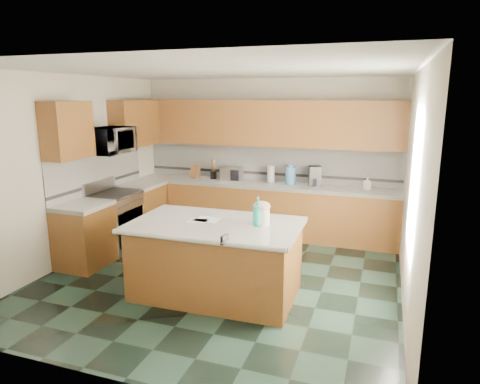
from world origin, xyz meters
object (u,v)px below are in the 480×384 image
at_px(treat_jar, 262,217).
at_px(coffee_maker, 315,176).
at_px(island_base, 216,261).
at_px(soap_bottle_island, 258,212).
at_px(knife_block, 195,171).
at_px(island_top, 216,225).
at_px(toaster_oven, 232,174).

bearing_deg(treat_jar, coffee_maker, 106.07).
bearing_deg(island_base, treat_jar, 8.20).
distance_m(soap_bottle_island, knife_block, 3.16).
distance_m(island_base, soap_bottle_island, 0.84).
distance_m(treat_jar, knife_block, 3.14).
relative_size(soap_bottle_island, coffee_maker, 1.03).
relative_size(island_top, treat_jar, 10.46).
distance_m(soap_bottle_island, coffee_maker, 2.53).
distance_m(island_base, coffee_maker, 2.75).
relative_size(island_base, coffee_maker, 5.79).
relative_size(treat_jar, soap_bottle_island, 0.56).
bearing_deg(soap_bottle_island, island_base, 164.51).
relative_size(island_base, island_top, 0.95).
xyz_separation_m(island_top, soap_bottle_island, (0.51, 0.04, 0.20)).
bearing_deg(treat_jar, island_base, -149.75).
height_order(island_top, soap_bottle_island, soap_bottle_island).
relative_size(knife_block, coffee_maker, 0.73).
height_order(soap_bottle_island, knife_block, soap_bottle_island).
distance_m(treat_jar, toaster_oven, 2.75).
relative_size(island_base, toaster_oven, 4.82).
relative_size(knife_block, toaster_oven, 0.61).
distance_m(island_top, soap_bottle_island, 0.55).
bearing_deg(soap_bottle_island, toaster_oven, 96.85).
xyz_separation_m(knife_block, toaster_oven, (0.72, 0.00, -0.01)).
bearing_deg(toaster_oven, treat_jar, -76.96).
relative_size(toaster_oven, coffee_maker, 1.20).
bearing_deg(island_base, knife_block, 118.54).
relative_size(island_top, toaster_oven, 5.07).
height_order(island_top, treat_jar, treat_jar).
bearing_deg(treat_jar, knife_block, 150.09).
bearing_deg(island_base, island_top, 178.91).
xyz_separation_m(treat_jar, toaster_oven, (-1.27, 2.44, 0.02)).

